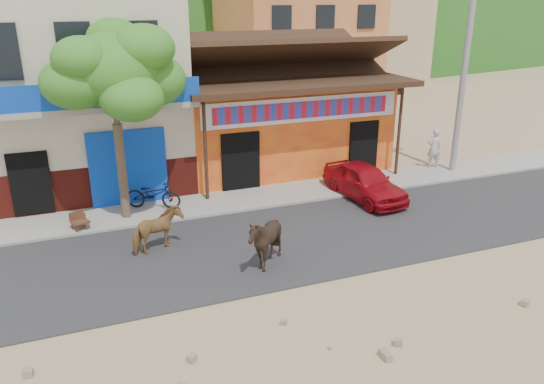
% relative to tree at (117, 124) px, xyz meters
% --- Properties ---
extents(ground, '(120.00, 120.00, 0.00)m').
position_rel_tree_xyz_m(ground, '(4.60, -5.80, -3.12)').
color(ground, '#9E825B').
rests_on(ground, ground).
extents(road, '(60.00, 5.00, 0.04)m').
position_rel_tree_xyz_m(road, '(4.60, -3.30, -3.10)').
color(road, '#28282B').
rests_on(road, ground).
extents(sidewalk, '(60.00, 2.00, 0.12)m').
position_rel_tree_xyz_m(sidewalk, '(4.60, 0.20, -3.06)').
color(sidewalk, gray).
rests_on(sidewalk, ground).
extents(dance_club, '(8.00, 6.00, 3.60)m').
position_rel_tree_xyz_m(dance_club, '(6.60, 4.20, -1.32)').
color(dance_club, orange).
rests_on(dance_club, ground).
extents(cafe_building, '(7.00, 6.00, 7.00)m').
position_rel_tree_xyz_m(cafe_building, '(-0.90, 4.20, 0.38)').
color(cafe_building, beige).
rests_on(cafe_building, ground).
extents(apartment_front, '(9.00, 9.00, 12.00)m').
position_rel_tree_xyz_m(apartment_front, '(13.60, 18.20, 2.88)').
color(apartment_front, '#CC723F').
rests_on(apartment_front, ground).
extents(apartment_rear, '(8.00, 8.00, 10.00)m').
position_rel_tree_xyz_m(apartment_rear, '(22.60, 24.20, 1.88)').
color(apartment_rear, tan).
rests_on(apartment_rear, ground).
extents(tree, '(3.00, 3.00, 6.00)m').
position_rel_tree_xyz_m(tree, '(0.00, 0.00, 0.00)').
color(tree, '#2D721E').
rests_on(tree, sidewalk).
extents(utility_pole, '(0.24, 0.24, 8.00)m').
position_rel_tree_xyz_m(utility_pole, '(12.80, 0.20, 1.00)').
color(utility_pole, gray).
rests_on(utility_pole, sidewalk).
extents(cow_tan, '(1.58, 1.21, 1.21)m').
position_rel_tree_xyz_m(cow_tan, '(0.57, -2.60, -2.47)').
color(cow_tan, olive).
rests_on(cow_tan, road).
extents(cow_dark, '(1.40, 1.26, 1.48)m').
position_rel_tree_xyz_m(cow_dark, '(3.01, -4.57, -2.34)').
color(cow_dark, black).
rests_on(cow_dark, road).
extents(red_car, '(1.82, 3.73, 1.23)m').
position_rel_tree_xyz_m(red_car, '(7.98, -1.09, -2.47)').
color(red_car, '#A00B15').
rests_on(red_car, road).
extents(scooter, '(1.92, 1.40, 0.96)m').
position_rel_tree_xyz_m(scooter, '(0.93, 0.41, -2.52)').
color(scooter, black).
rests_on(scooter, sidewalk).
extents(pedestrian, '(0.65, 0.50, 1.60)m').
position_rel_tree_xyz_m(pedestrian, '(12.29, 0.82, -2.20)').
color(pedestrian, silver).
rests_on(pedestrian, sidewalk).
extents(cafe_chair_left, '(0.60, 0.60, 0.97)m').
position_rel_tree_xyz_m(cafe_chair_left, '(-1.40, -0.50, -2.52)').
color(cafe_chair_left, '#4A2718').
rests_on(cafe_chair_left, sidewalk).
extents(cafe_chair_right, '(0.41, 0.41, 0.83)m').
position_rel_tree_xyz_m(cafe_chair_right, '(-1.40, -0.50, -2.59)').
color(cafe_chair_right, '#50301A').
rests_on(cafe_chair_right, sidewalk).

